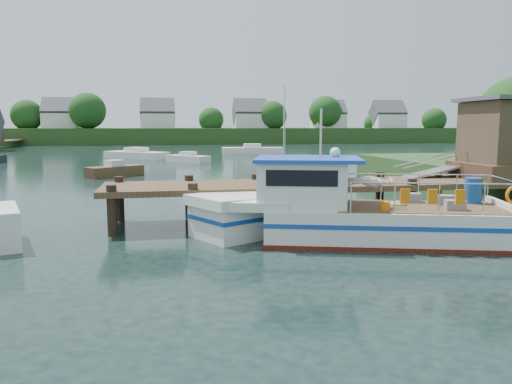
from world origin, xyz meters
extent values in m
plane|color=black|center=(0.00, 0.00, 0.00)|extent=(160.00, 160.00, 0.00)
cube|color=#27461D|center=(0.00, 84.00, 1.40)|extent=(140.00, 24.00, 3.00)
cylinder|color=#332114|center=(-28.00, 79.00, 2.10)|extent=(0.60, 0.60, 4.20)
sphere|color=#1D4719|center=(-28.00, 79.00, 5.21)|extent=(5.54, 5.54, 5.54)
cylinder|color=#332114|center=(-17.00, 75.00, 2.40)|extent=(0.60, 0.60, 4.80)
sphere|color=#1D4719|center=(-17.00, 75.00, 5.95)|extent=(6.34, 6.34, 6.34)
cylinder|color=#332114|center=(-6.00, 77.00, 1.50)|extent=(0.60, 0.60, 3.00)
sphere|color=#1D4719|center=(-6.00, 77.00, 3.72)|extent=(3.96, 3.96, 3.96)
cylinder|color=#332114|center=(5.00, 79.00, 1.80)|extent=(0.60, 0.60, 3.60)
sphere|color=#1D4719|center=(5.00, 79.00, 4.46)|extent=(4.75, 4.75, 4.75)
cylinder|color=#332114|center=(16.00, 75.00, 2.10)|extent=(0.60, 0.60, 4.20)
sphere|color=#1D4719|center=(16.00, 75.00, 5.21)|extent=(5.54, 5.54, 5.54)
cylinder|color=#332114|center=(27.00, 77.00, 2.40)|extent=(0.60, 0.60, 4.80)
sphere|color=#1D4719|center=(27.00, 77.00, 5.95)|extent=(6.34, 6.34, 6.34)
cylinder|color=#332114|center=(38.00, 79.00, 1.50)|extent=(0.60, 0.60, 3.00)
sphere|color=#1D4719|center=(38.00, 79.00, 3.72)|extent=(3.96, 3.96, 3.96)
cylinder|color=#332114|center=(49.00, 75.00, 1.80)|extent=(0.60, 0.60, 3.60)
sphere|color=#1D4719|center=(49.00, 75.00, 4.46)|extent=(4.75, 4.75, 4.75)
cube|color=silver|center=(-22.00, 78.00, 4.00)|extent=(6.00, 5.00, 3.00)
cube|color=#47474C|center=(-22.00, 78.00, 5.90)|extent=(6.20, 5.09, 5.09)
cube|color=silver|center=(-5.00, 77.00, 4.00)|extent=(6.00, 5.00, 3.00)
cube|color=#47474C|center=(-5.00, 77.00, 5.90)|extent=(6.20, 5.09, 5.09)
cube|color=silver|center=(12.00, 76.00, 4.00)|extent=(6.00, 5.00, 3.00)
cube|color=#47474C|center=(12.00, 76.00, 5.90)|extent=(6.20, 5.09, 5.09)
cube|color=silver|center=(28.00, 78.00, 4.00)|extent=(6.00, 5.00, 3.00)
cube|color=#47474C|center=(28.00, 78.00, 5.90)|extent=(6.20, 5.09, 5.09)
cube|color=silver|center=(40.00, 77.00, 4.00)|extent=(6.00, 5.00, 3.00)
cube|color=#47474C|center=(40.00, 77.00, 5.90)|extent=(6.20, 5.09, 5.09)
cube|color=#4E3925|center=(-28.00, 64.00, 1.00)|extent=(2.20, 20.00, 0.25)
cube|color=#4E3925|center=(2.00, 0.00, 1.30)|extent=(16.00, 3.00, 0.20)
cylinder|color=black|center=(-5.50, -1.30, 0.65)|extent=(0.32, 0.32, 1.90)
cylinder|color=black|center=(-5.50, 1.30, 0.65)|extent=(0.32, 0.32, 1.90)
cylinder|color=black|center=(-3.00, -1.30, 0.65)|extent=(0.32, 0.32, 1.90)
cylinder|color=black|center=(-3.00, 1.30, 0.65)|extent=(0.32, 0.32, 1.90)
cylinder|color=black|center=(-0.50, -1.30, 0.65)|extent=(0.32, 0.32, 1.90)
cylinder|color=black|center=(-0.50, 1.30, 0.65)|extent=(0.32, 0.32, 1.90)
cylinder|color=black|center=(2.00, -1.30, 0.65)|extent=(0.32, 0.32, 1.90)
cylinder|color=black|center=(2.00, 1.30, 0.65)|extent=(0.32, 0.32, 1.90)
cylinder|color=black|center=(4.50, -1.30, 0.65)|extent=(0.32, 0.32, 1.90)
cylinder|color=black|center=(4.50, 1.30, 0.65)|extent=(0.32, 0.32, 1.90)
cylinder|color=black|center=(7.00, -1.30, 0.65)|extent=(0.32, 0.32, 1.90)
cylinder|color=black|center=(7.00, 1.30, 0.65)|extent=(0.32, 0.32, 1.90)
cylinder|color=black|center=(9.50, 1.30, 0.65)|extent=(0.32, 0.32, 1.90)
cube|color=#4E3925|center=(9.00, 0.00, 1.70)|extent=(3.20, 3.00, 0.60)
cube|color=#463627|center=(9.00, 0.00, 3.10)|extent=(2.60, 2.60, 2.40)
cube|color=#47474C|center=(9.00, 0.00, 4.40)|extent=(3.00, 3.00, 0.15)
cube|color=#A5A8AD|center=(6.70, 0.90, 1.65)|extent=(3.34, 0.90, 0.79)
cylinder|color=silver|center=(6.70, 0.50, 2.15)|extent=(3.34, 0.05, 0.76)
cylinder|color=silver|center=(6.70, 1.30, 2.15)|extent=(3.34, 0.05, 0.76)
cube|color=slate|center=(1.00, -1.00, 1.56)|extent=(0.60, 0.40, 0.30)
cube|color=slate|center=(2.00, -0.80, 1.56)|extent=(0.60, 0.40, 0.30)
cylinder|color=orange|center=(3.00, -1.10, 1.55)|extent=(0.30, 0.30, 0.28)
cylinder|color=navy|center=(0.20, 0.90, 1.84)|extent=(0.56, 0.56, 0.85)
cube|color=silver|center=(2.41, -3.40, 0.52)|extent=(7.21, 4.45, 1.03)
cube|color=silver|center=(-1.90, -2.16, 0.52)|extent=(2.59, 2.59, 1.03)
cube|color=silver|center=(-1.90, -2.16, 1.17)|extent=(2.86, 2.81, 0.31)
cube|color=silver|center=(-1.04, -2.41, 1.14)|extent=(2.43, 2.95, 0.27)
cube|color=#134299|center=(2.41, -3.40, 0.65)|extent=(7.31, 4.51, 0.13)
cube|color=#134299|center=(-1.90, -2.16, 0.65)|extent=(2.63, 2.63, 0.13)
cube|color=#5E170D|center=(2.41, -3.40, 0.04)|extent=(7.31, 4.49, 0.13)
cube|color=#4E3925|center=(3.45, -3.70, 1.04)|extent=(5.33, 3.67, 0.04)
cube|color=silver|center=(5.78, -4.37, 0.61)|extent=(0.92, 2.64, 1.21)
cube|color=silver|center=(0.17, -2.76, 1.71)|extent=(3.06, 2.94, 1.35)
cube|color=black|center=(-0.16, -3.89, 1.97)|extent=(1.91, 0.58, 0.45)
cube|color=black|center=(0.49, -1.63, 1.97)|extent=(1.91, 0.58, 0.45)
cube|color=black|center=(-1.05, -2.41, 1.97)|extent=(0.48, 1.56, 0.45)
cube|color=#1B44AC|center=(0.34, -2.81, 2.42)|extent=(3.65, 3.35, 0.11)
cylinder|color=silver|center=(0.69, -2.91, 3.19)|extent=(0.09, 0.09, 1.44)
cylinder|color=silver|center=(-0.47, -3.04, 3.55)|extent=(0.03, 0.03, 2.15)
cylinder|color=silver|center=(-0.22, -2.18, 3.55)|extent=(0.03, 0.03, 2.15)
sphere|color=silver|center=(1.22, -2.68, 2.60)|extent=(0.40, 0.40, 0.32)
cylinder|color=silver|center=(3.23, -4.93, 1.88)|extent=(4.32, 1.28, 0.04)
cylinder|color=silver|center=(3.92, -2.55, 1.88)|extent=(4.32, 1.28, 0.04)
cylinder|color=silver|center=(5.76, -4.36, 1.88)|extent=(0.72, 2.38, 0.04)
cylinder|color=silver|center=(1.12, -4.32, 1.46)|extent=(0.05, 0.05, 0.85)
cylinder|color=silver|center=(1.80, -1.94, 1.46)|extent=(0.05, 0.05, 0.85)
cylinder|color=silver|center=(2.24, -4.64, 1.46)|extent=(0.05, 0.05, 0.85)
cylinder|color=silver|center=(2.93, -2.26, 1.46)|extent=(0.05, 0.05, 0.85)
cylinder|color=silver|center=(3.36, -4.96, 1.46)|extent=(0.05, 0.05, 0.85)
cylinder|color=silver|center=(4.05, -2.58, 1.46)|extent=(0.05, 0.05, 0.85)
cylinder|color=silver|center=(4.48, -5.29, 1.46)|extent=(0.05, 0.05, 0.85)
cylinder|color=silver|center=(5.17, -2.91, 1.46)|extent=(0.05, 0.05, 0.85)
cylinder|color=silver|center=(6.07, -3.17, 1.46)|extent=(0.05, 0.05, 0.85)
cube|color=slate|center=(4.16, -4.47, 1.19)|extent=(0.62, 0.49, 0.29)
cube|color=slate|center=(4.43, -3.52, 1.19)|extent=(0.62, 0.49, 0.29)
cube|color=slate|center=(3.67, -2.92, 1.19)|extent=(0.57, 0.46, 0.29)
cylinder|color=navy|center=(5.39, -3.42, 1.44)|extent=(0.62, 0.62, 0.79)
cylinder|color=orange|center=(2.19, -4.18, 1.18)|extent=(0.33, 0.33, 0.27)
torus|color=#BFB28C|center=(2.98, -3.38, 1.10)|extent=(0.62, 0.62, 0.11)
cube|color=orange|center=(2.50, -4.73, 1.53)|extent=(0.27, 0.16, 0.40)
cube|color=orange|center=(3.19, -4.93, 1.53)|extent=(0.27, 0.16, 0.40)
cube|color=orange|center=(3.88, -5.13, 1.53)|extent=(0.27, 0.16, 0.40)
imported|color=silver|center=(1.82, -3.51, 1.82)|extent=(0.52, 0.66, 1.58)
cube|color=#4E3925|center=(-7.19, 17.43, 0.35)|extent=(3.82, 3.39, 0.71)
cube|color=silver|center=(-7.19, 17.43, 0.89)|extent=(1.41, 1.39, 0.45)
cube|color=silver|center=(6.47, 42.00, 0.39)|extent=(7.48, 3.30, 0.78)
cube|color=silver|center=(6.47, 42.00, 0.98)|extent=(2.22, 1.96, 0.50)
cube|color=silver|center=(-1.73, 30.00, 0.31)|extent=(4.13, 4.33, 0.63)
cube|color=silver|center=(-1.73, 30.00, 0.79)|extent=(1.64, 1.65, 0.40)
cube|color=silver|center=(15.95, 14.08, 0.31)|extent=(6.41, 2.59, 0.63)
cube|color=silver|center=(15.95, 14.08, 0.79)|extent=(1.86, 1.63, 0.40)
cube|color=silver|center=(-6.74, 35.51, 0.37)|extent=(6.84, 6.18, 0.74)
cube|color=silver|center=(-6.74, 35.51, 0.93)|extent=(2.54, 2.50, 0.48)
camera|label=1|loc=(-3.84, -17.08, 3.42)|focal=35.00mm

